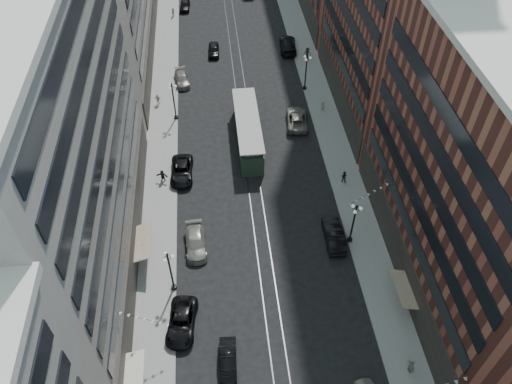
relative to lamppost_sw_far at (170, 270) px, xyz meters
name	(u,v)px	position (x,y,z in m)	size (l,w,h in m)	color
ground	(241,93)	(9.20, 32.00, -3.10)	(220.00, 220.00, 0.00)	black
sidewalk_west	(165,60)	(-1.80, 42.00, -3.02)	(4.00, 180.00, 0.15)	gray
sidewalk_east	(305,52)	(20.20, 42.00, -3.02)	(4.00, 180.00, 0.15)	gray
rail_west	(231,57)	(8.50, 42.00, -3.09)	(0.12, 180.00, 0.02)	#2D2D33
rail_east	(240,56)	(9.90, 42.00, -3.09)	(0.12, 180.00, 0.02)	#2D2D33
building_west_mid	(61,153)	(-7.80, 5.00, 10.90)	(8.00, 36.00, 28.00)	gray
building_east_mid	(470,182)	(26.20, 0.00, 8.90)	(8.00, 30.00, 24.00)	brown
lamppost_sw_far	(170,270)	(0.00, 0.00, 0.00)	(1.03, 1.14, 5.52)	black
lamppost_sw_mid	(174,100)	(0.00, 27.00, 0.00)	(1.03, 1.14, 5.52)	black
lamppost_se_far	(353,222)	(18.40, 4.00, 0.00)	(1.03, 1.14, 5.52)	black
lamppost_se_mid	(306,71)	(18.40, 32.00, 0.00)	(1.03, 1.14, 5.52)	black
streetcar	(248,131)	(9.20, 21.28, -1.41)	(2.93, 13.24, 3.66)	#273E2D
car_2	(182,322)	(0.80, -4.16, -2.35)	(2.47, 5.35, 1.49)	black
car_5	(228,360)	(4.77, -8.21, -2.41)	(1.46, 4.18, 1.38)	black
pedestrian_2	(142,240)	(-3.30, 5.56, -2.10)	(0.82, 0.45, 1.70)	black
pedestrian_4	(411,366)	(20.18, -10.50, -2.10)	(0.99, 0.45, 1.68)	#9E9283
car_7	(182,171)	(0.80, 15.89, -2.33)	(2.54, 5.52, 1.53)	black
car_8	(182,79)	(0.80, 35.53, -2.41)	(1.93, 4.74, 1.38)	slate
car_9	(185,5)	(1.32, 59.01, -2.37)	(1.72, 4.27, 1.46)	black
car_10	(334,235)	(16.71, 4.35, -2.25)	(1.79, 5.13, 1.69)	black
car_11	(297,119)	(16.00, 24.33, -2.30)	(2.64, 5.72, 1.59)	#68655C
car_12	(288,44)	(17.60, 43.27, -2.20)	(2.50, 6.14, 1.78)	black
car_13	(214,50)	(5.79, 43.15, -2.38)	(1.70, 4.22, 1.44)	black
pedestrian_5	(162,176)	(-1.43, 15.11, -2.17)	(1.44, 0.41, 1.56)	black
pedestrian_6	(158,99)	(-2.46, 30.46, -2.16)	(0.92, 0.42, 1.58)	#BBAC9B
pedestrian_7	(344,176)	(19.71, 12.82, -2.18)	(0.74, 0.41, 1.53)	black
pedestrian_8	(323,106)	(19.93, 26.59, -2.19)	(0.55, 0.36, 1.52)	#9C9781
pedestrian_9	(307,53)	(20.17, 40.13, -2.06)	(1.14, 0.47, 1.77)	black
car_extra_0	(196,242)	(2.23, 4.94, -2.35)	(2.09, 5.15, 1.49)	gray
pedestrian_extra_0	(174,12)	(-0.62, 56.14, -2.19)	(0.73, 0.40, 1.51)	gray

